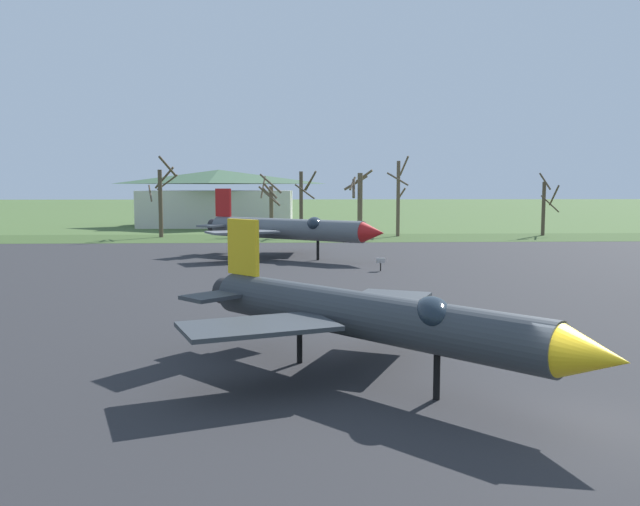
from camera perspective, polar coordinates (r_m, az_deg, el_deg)
ground_plane at (r=16.59m, az=21.70°, el=-14.01°), size 600.00×600.00×0.00m
asphalt_apron at (r=34.22m, az=8.55°, el=-3.53°), size 73.60×63.14×0.05m
grass_verge_strip at (r=71.22m, az=2.69°, el=1.31°), size 133.60×12.00×0.06m
jet_fighter_front_right at (r=18.38m, az=4.13°, el=-5.42°), size 10.99×11.45×4.44m
jet_fighter_rear_center at (r=50.72m, az=-2.83°, el=2.15°), size 14.63×12.03×5.43m
info_placard_rear_center at (r=42.98m, az=5.32°, el=-0.85°), size 0.63×0.32×0.92m
bare_tree_far_left at (r=74.12m, az=-13.69°, el=4.80°), size 3.33×3.69×8.92m
bare_tree_left_of_center at (r=75.87m, az=-4.35°, el=4.36°), size 2.75×2.73×7.12m
bare_tree_center at (r=73.09m, az=-1.52°, el=4.65°), size 2.50×3.28×7.39m
bare_tree_right_of_center at (r=76.65m, az=3.43°, el=4.75°), size 3.41×2.71×7.65m
bare_tree_far_right at (r=73.87m, az=6.89°, el=5.01°), size 2.63×2.65×9.06m
bare_tree_backdrop_extra at (r=78.92m, az=19.06°, el=3.94°), size 2.40×2.76×7.21m
visitor_building at (r=95.80m, az=-8.81°, el=4.71°), size 22.33×15.15×8.10m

